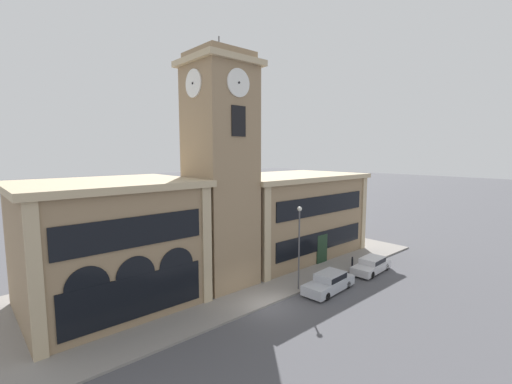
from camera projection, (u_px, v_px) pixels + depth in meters
The scene contains 9 objects.
ground_plane at pixel (269, 307), 24.01m from camera, with size 300.00×300.00×0.00m, color #4C4C51.
sidewalk_kerb at pixel (211, 278), 29.30m from camera, with size 43.88×14.32×0.15m.
clock_tower at pixel (221, 172), 27.04m from camera, with size 5.25×5.25×19.52m.
town_hall_left_wing at pixel (109, 243), 23.91m from camera, with size 11.66×9.75×8.84m.
town_hall_right_wing at pixel (288, 214), 36.06m from camera, with size 16.06×9.75×8.48m.
parked_car_near at pixel (329, 282), 26.61m from camera, with size 4.97×2.14×1.46m.
parked_car_mid at pixel (372, 265), 30.81m from camera, with size 4.75×2.05×1.35m.
street_lamp at pixel (299, 236), 26.27m from camera, with size 0.36×0.36×6.52m.
bollard at pixel (352, 262), 31.54m from camera, with size 0.18×0.18×1.06m.
Camera 1 is at (-15.94, -16.49, 10.78)m, focal length 24.00 mm.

